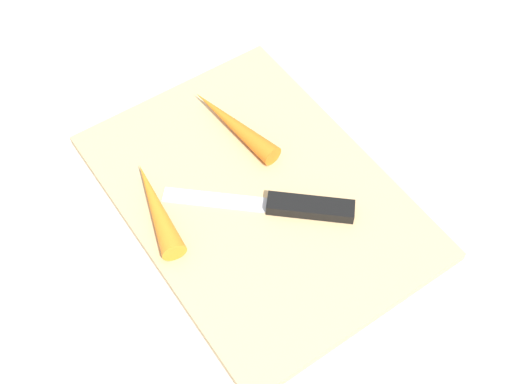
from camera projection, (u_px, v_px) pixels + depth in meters
ground_plane at (256, 198)px, 0.71m from camera, size 1.40×1.40×0.00m
cutting_board at (256, 195)px, 0.70m from camera, size 0.36×0.26×0.01m
knife at (297, 206)px, 0.68m from camera, size 0.15×0.16×0.01m
carrot_short at (156, 207)px, 0.67m from camera, size 0.12×0.05×0.03m
carrot_long at (233, 124)px, 0.73m from camera, size 0.13×0.04×0.02m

